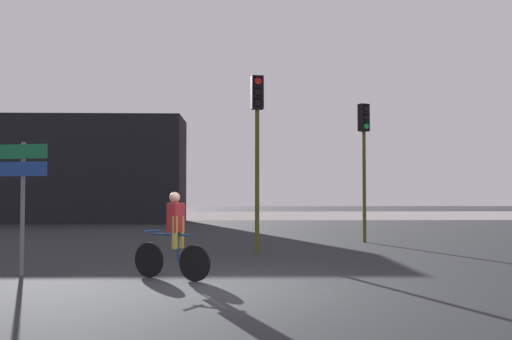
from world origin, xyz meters
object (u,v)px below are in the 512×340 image
(traffic_light_center, at_px, (257,130))
(direction_sign_post, at_px, (22,183))
(traffic_light_far_right, at_px, (364,146))
(distant_building, at_px, (57,170))
(cyclist, at_px, (174,235))

(traffic_light_center, bearing_deg, direction_sign_post, 30.21)
(traffic_light_far_right, bearing_deg, traffic_light_center, 16.39)
(traffic_light_center, height_order, direction_sign_post, traffic_light_center)
(distant_building, relative_size, cyclist, 8.53)
(traffic_light_center, distance_m, direction_sign_post, 6.35)
(direction_sign_post, bearing_deg, traffic_light_far_right, -123.95)
(traffic_light_far_right, xyz_separation_m, cyclist, (-5.29, -7.86, -2.32))
(traffic_light_center, xyz_separation_m, cyclist, (-1.68, -4.56, -2.47))
(distant_building, distance_m, traffic_light_far_right, 19.17)
(distant_building, relative_size, direction_sign_post, 5.32)
(traffic_light_center, distance_m, cyclist, 5.45)
(distant_building, relative_size, traffic_light_center, 2.91)
(traffic_light_far_right, bearing_deg, distant_building, -68.68)
(distant_building, height_order, traffic_light_center, distant_building)
(distant_building, xyz_separation_m, cyclist, (8.81, -20.85, -2.05))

